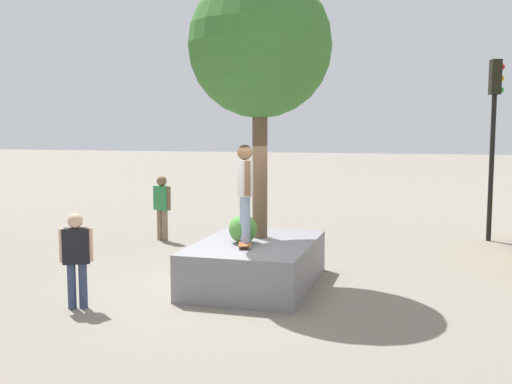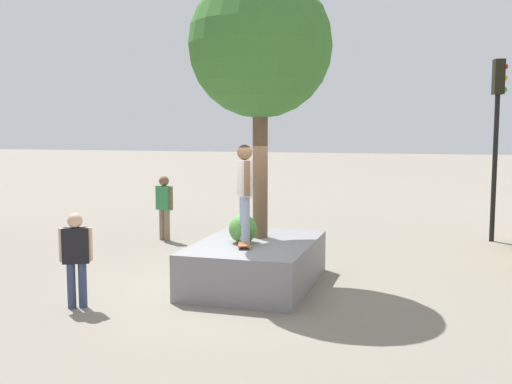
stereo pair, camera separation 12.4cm
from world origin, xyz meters
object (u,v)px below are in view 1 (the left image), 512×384
Objects in this scene: traffic_light_median at (494,118)px; passerby_with_bag at (162,203)px; skateboarder at (245,186)px; planter_ledge at (256,263)px; skateboard at (245,243)px; plaza_tree at (260,47)px; bystander_watching at (76,254)px.

traffic_light_median is 2.75× the size of passerby_with_bag.
traffic_light_median is at bearing 142.80° from skateboarder.
skateboarder is at bearing -12.10° from planter_ledge.
traffic_light_median is (-6.07, 4.61, 2.22)m from skateboard.
plaza_tree reaches higher than planter_ledge.
skateboard is at bearing -116.57° from skateboarder.
skateboard is at bearing -37.20° from traffic_light_median.
plaza_tree is at bearing 138.31° from bystander_watching.
skateboarder is at bearing 63.43° from skateboard.
planter_ledge is 1.77× the size of skateboarder.
plaza_tree is at bearing 48.31° from passerby_with_bag.
planter_ledge is 3.59× the size of skateboard.
planter_ledge is at bearing 132.06° from bystander_watching.
skateboarder is 1.03× the size of passerby_with_bag.
bystander_watching is at bearing -52.85° from skateboard.
plaza_tree is 3.20× the size of bystander_watching.
skateboard is 0.49× the size of skateboarder.
passerby_with_bag is (-3.02, -3.39, -3.34)m from plaza_tree.
traffic_light_median is 10.59m from bystander_watching.
passerby_with_bag is at bearing -139.08° from skateboard.
passerby_with_bag reaches higher than bystander_watching.
plaza_tree reaches higher than passerby_with_bag.
passerby_with_bag reaches higher than skateboard.
bystander_watching is (1.69, -2.24, -0.96)m from skateboarder.
skateboard is 7.94m from traffic_light_median.
bystander_watching is at bearing -47.94° from planter_ledge.
skateboarder is 1.11× the size of bystander_watching.
skateboarder reaches higher than bystander_watching.
passerby_with_bag is 5.68m from bystander_watching.
passerby_with_bag is (-3.88, -3.36, 0.10)m from skateboard.
planter_ledge is at bearing 44.76° from passerby_with_bag.
passerby_with_bag is (-3.47, -3.45, 0.55)m from planter_ledge.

